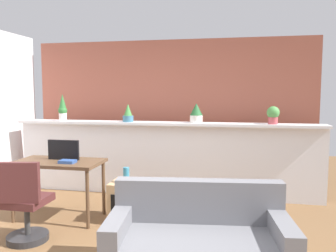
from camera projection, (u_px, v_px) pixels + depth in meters
ground_plane at (124, 252)px, 3.43m from camera, size 12.00×12.00×0.00m
divider_wall at (164, 160)px, 5.33m from camera, size 4.79×0.16×1.12m
plant_shelf at (163, 123)px, 5.23m from camera, size 4.79×0.33×0.04m
brick_wall_behind at (171, 114)px, 5.84m from camera, size 4.79×0.10×2.50m
potted_plant_0 at (63, 108)px, 5.49m from camera, size 0.14×0.14×0.43m
potted_plant_1 at (128, 114)px, 5.29m from camera, size 0.17×0.17×0.28m
potted_plant_2 at (196, 113)px, 5.11m from camera, size 0.19×0.19×0.30m
potted_plant_3 at (273, 114)px, 4.88m from camera, size 0.18×0.18×0.26m
desk at (59, 167)px, 4.31m from camera, size 1.10×0.60×0.75m
tv_monitor at (64, 150)px, 4.36m from camera, size 0.42×0.04×0.26m
office_chair at (24, 208)px, 3.61m from camera, size 0.48×0.48×0.91m
side_cube_shelf at (127, 201)px, 4.26m from camera, size 0.40×0.41×0.50m
vase_on_shelf at (126, 175)px, 4.19m from camera, size 0.08×0.08×0.19m
book_on_desk at (68, 162)px, 4.16m from camera, size 0.19×0.14×0.04m
couch at (198, 245)px, 2.96m from camera, size 1.64×0.93×0.80m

